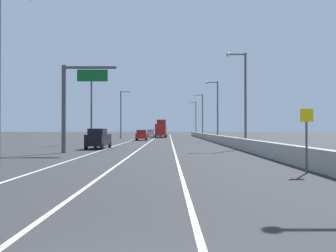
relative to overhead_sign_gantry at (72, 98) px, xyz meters
name	(u,v)px	position (x,y,z in m)	size (l,w,h in m)	color
ground_plane	(163,139)	(7.26, 38.55, -4.73)	(320.00, 320.00, 0.00)	#2D2D30
lane_stripe_left	(130,141)	(1.76, 29.55, -4.73)	(0.16, 130.00, 0.00)	silver
lane_stripe_center	(151,141)	(5.26, 29.55, -4.73)	(0.16, 130.00, 0.00)	silver
lane_stripe_right	(171,141)	(8.76, 29.55, -4.73)	(0.16, 130.00, 0.00)	silver
jersey_barrier_right	(226,141)	(15.51, 14.55, -4.18)	(0.60, 120.00, 1.10)	#9E998E
overhead_sign_gantry	(72,98)	(0.00, 0.00, 0.00)	(4.68, 0.36, 7.50)	#47474C
speed_advisory_sign	(306,135)	(14.61, -13.36, -2.96)	(0.60, 0.11, 3.00)	#4C4C51
lamp_post_right_second	(243,93)	(15.93, 6.28, 1.02)	(2.14, 0.44, 9.99)	#4C4C51
lamp_post_right_third	(216,107)	(16.17, 27.96, 1.02)	(2.14, 0.44, 9.99)	#4C4C51
lamp_post_right_fourth	(201,113)	(15.83, 49.65, 1.02)	(2.14, 0.44, 9.99)	#4C4C51
lamp_post_right_fifth	(195,116)	(16.05, 71.33, 1.02)	(2.14, 0.44, 9.99)	#4C4C51
lamp_post_left_near	(3,66)	(-1.42, -9.40, 1.02)	(2.14, 0.44, 9.99)	#4C4C51
lamp_post_left_mid	(93,101)	(-1.81, 16.62, 1.02)	(2.14, 0.44, 9.99)	#4C4C51
lamp_post_left_far	(122,111)	(-1.45, 42.64, 1.02)	(2.14, 0.44, 9.99)	#4C4C51
car_silver_0	(151,133)	(3.74, 60.40, -3.80)	(2.04, 4.12, 1.86)	#B7B7BC
car_black_1	(98,139)	(0.96, 6.25, -3.69)	(1.96, 4.76, 2.08)	black
car_red_2	(142,135)	(3.49, 31.53, -3.80)	(1.96, 4.14, 1.85)	red
car_white_3	(164,133)	(7.02, 60.17, -3.74)	(1.95, 4.10, 1.98)	white
box_truck	(161,129)	(6.54, 51.54, -2.80)	(2.63, 8.76, 4.21)	#A51E19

